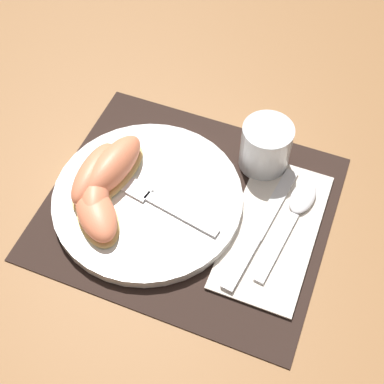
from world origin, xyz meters
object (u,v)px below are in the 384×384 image
Objects in this scene: fork at (153,198)px; citrus_wedge_1 at (94,175)px; citrus_wedge_0 at (114,166)px; citrus_wedge_3 at (96,213)px; plate at (148,198)px; juice_glass at (265,149)px; citrus_wedge_2 at (95,196)px; spoon at (296,210)px; knife at (260,230)px.

fork is 0.09m from citrus_wedge_1.
citrus_wedge_0 is 0.08m from citrus_wedge_3.
juice_glass reaches higher than plate.
citrus_wedge_2 is 0.03m from citrus_wedge_3.
citrus_wedge_3 reaches higher than fork.
citrus_wedge_3 is at bearing -58.98° from citrus_wedge_2.
citrus_wedge_0 reaches higher than citrus_wedge_1.
spoon is 0.28m from citrus_wedge_2.
citrus_wedge_1 is 0.04m from citrus_wedge_2.
knife is at bearing 12.07° from citrus_wedge_2.
fork is 1.45× the size of citrus_wedge_0.
fork is 0.07m from citrus_wedge_0.
citrus_wedge_0 is 1.12× the size of citrus_wedge_1.
citrus_wedge_1 is at bearing 119.35° from citrus_wedge_3.
citrus_wedge_2 is at bearing -167.93° from knife.
citrus_wedge_1 is (-0.08, -0.01, 0.03)m from plate.
citrus_wedge_0 reaches higher than plate.
spoon is 1.56× the size of citrus_wedge_1.
juice_glass is 0.22m from citrus_wedge_0.
juice_glass is at bearing 46.53° from citrus_wedge_3.
plate is 0.08m from citrus_wedge_3.
plate is 0.17m from knife.
citrus_wedge_3 is at bearing -134.88° from fork.
citrus_wedge_1 is (-0.09, -0.00, 0.02)m from fork.
juice_glass is 0.35× the size of knife.
citrus_wedge_1 reaches higher than knife.
citrus_wedge_2 reaches higher than knife.
juice_glass is 0.69× the size of citrus_wedge_3.
juice_glass reaches higher than citrus_wedge_2.
citrus_wedge_0 is at bearing 48.01° from citrus_wedge_1.
citrus_wedge_2 is at bearing -61.92° from citrus_wedge_1.
fork is 1.63× the size of citrus_wedge_1.
citrus_wedge_0 reaches higher than citrus_wedge_3.
juice_glass is at bearing 135.06° from spoon.
fork is (0.01, -0.00, 0.01)m from plate.
knife is at bearing 5.21° from fork.
plate is at bearing -135.86° from juice_glass.
citrus_wedge_1 is at bearing -175.62° from plate.
knife is at bearing 3.69° from plate.
citrus_wedge_2 is (-0.00, -0.05, -0.00)m from citrus_wedge_0.
plate is 1.42× the size of fork.
spoon is 0.96× the size of fork.
juice_glass is 0.18m from fork.
citrus_wedge_1 is 1.10× the size of citrus_wedge_2.
citrus_wedge_1 is at bearing -166.92° from spoon.
citrus_wedge_3 is at bearing -154.29° from spoon.
citrus_wedge_0 is 0.03m from citrus_wedge_1.
juice_glass reaches higher than citrus_wedge_0.
citrus_wedge_0 reaches higher than fork.
citrus_wedge_1 reaches higher than fork.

